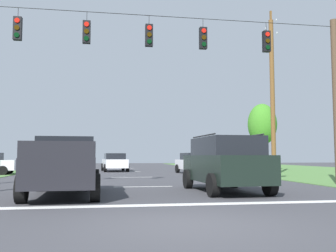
% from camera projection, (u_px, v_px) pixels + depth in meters
% --- Properties ---
extents(ground_plane, '(120.00, 120.00, 0.00)m').
position_uv_depth(ground_plane, '(188.00, 224.00, 7.16)').
color(ground_plane, '#3D3D42').
extents(stop_bar_stripe, '(14.74, 0.45, 0.01)m').
position_uv_depth(stop_bar_stripe, '(165.00, 205.00, 10.00)').
color(stop_bar_stripe, white).
rests_on(stop_bar_stripe, ground).
extents(lane_dash_0, '(2.50, 0.15, 0.01)m').
position_uv_depth(lane_dash_0, '(143.00, 187.00, 15.90)').
color(lane_dash_0, white).
rests_on(lane_dash_0, ground).
extents(lane_dash_1, '(2.50, 0.15, 0.01)m').
position_uv_depth(lane_dash_1, '(132.00, 177.00, 22.89)').
color(lane_dash_1, white).
rests_on(lane_dash_1, ground).
extents(lane_dash_2, '(2.50, 0.15, 0.01)m').
position_uv_depth(lane_dash_2, '(125.00, 172.00, 31.11)').
color(lane_dash_2, white).
rests_on(lane_dash_2, ground).
extents(lane_dash_3, '(2.50, 0.15, 0.01)m').
position_uv_depth(lane_dash_3, '(122.00, 169.00, 38.50)').
color(lane_dash_3, white).
rests_on(lane_dash_3, ground).
extents(overhead_signal_span, '(17.79, 0.31, 7.66)m').
position_uv_depth(overhead_signal_span, '(147.00, 82.00, 15.85)').
color(overhead_signal_span, brown).
rests_on(overhead_signal_span, ground).
extents(pickup_truck, '(2.41, 5.46, 1.95)m').
position_uv_depth(pickup_truck, '(65.00, 166.00, 12.46)').
color(pickup_truck, black).
rests_on(pickup_truck, ground).
extents(suv_black, '(2.34, 4.86, 2.05)m').
position_uv_depth(suv_black, '(225.00, 163.00, 13.70)').
color(suv_black, black).
rests_on(suv_black, ground).
extents(distant_car_crossing_white, '(2.30, 4.43, 1.52)m').
position_uv_depth(distant_car_crossing_white, '(115.00, 162.00, 31.70)').
color(distant_car_crossing_white, silver).
rests_on(distant_car_crossing_white, ground).
extents(distant_car_oncoming, '(2.32, 4.44, 1.52)m').
position_uv_depth(distant_car_oncoming, '(194.00, 163.00, 27.72)').
color(distant_car_oncoming, silver).
rests_on(distant_car_oncoming, ground).
extents(utility_pole_mid_right, '(0.31, 1.86, 11.23)m').
position_uv_depth(utility_pole_mid_right, '(272.00, 93.00, 25.26)').
color(utility_pole_mid_right, brown).
rests_on(utility_pole_mid_right, ground).
extents(tree_roadside_right, '(2.56, 2.56, 5.95)m').
position_uv_depth(tree_roadside_right, '(262.00, 125.00, 33.39)').
color(tree_roadside_right, brown).
rests_on(tree_roadside_right, ground).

